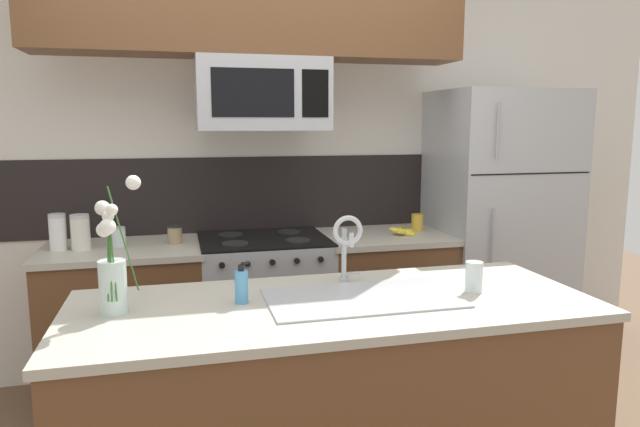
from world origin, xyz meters
name	(u,v)px	position (x,y,z in m)	size (l,w,h in m)	color
rear_partition	(299,169)	(0.30, 1.28, 1.30)	(5.20, 0.10, 2.60)	silver
splash_band	(255,194)	(0.00, 1.22, 1.15)	(3.25, 0.01, 0.48)	black
back_counter_left	(126,324)	(-0.81, 0.90, 0.46)	(0.89, 0.65, 0.91)	brown
back_counter_right	(383,303)	(0.77, 0.90, 0.46)	(0.81, 0.65, 0.91)	brown
stove_range	(265,311)	(0.00, 0.90, 0.46)	(0.76, 0.64, 0.93)	#A8AAAF
microwave	(262,95)	(0.00, 0.88, 1.76)	(0.74, 0.40, 0.40)	#A8AAAF
upper_cabinet_band	(254,2)	(-0.04, 0.85, 2.27)	(2.39, 0.34, 0.60)	brown
refrigerator	(496,228)	(1.57, 0.92, 0.91)	(0.84, 0.74, 1.81)	#A8AAAF
storage_jar_tall	(58,232)	(-1.14, 0.90, 1.01)	(0.09, 0.09, 0.20)	silver
storage_jar_medium	(80,232)	(-1.02, 0.88, 1.01)	(0.10, 0.10, 0.20)	silver
storage_jar_short	(118,237)	(-0.83, 0.92, 0.96)	(0.08, 0.08, 0.11)	silver
storage_jar_squat	(175,235)	(-0.51, 0.93, 0.96)	(0.08, 0.08, 0.11)	#997F5B
banana_bunch	(404,231)	(0.88, 0.84, 0.93)	(0.19, 0.12, 0.08)	yellow
coffee_tin	(417,222)	(1.02, 0.95, 0.97)	(0.08, 0.08, 0.11)	gold
island_counter	(334,408)	(0.09, -0.35, 0.46)	(2.06, 0.81, 0.91)	brown
kitchen_sink	(362,315)	(0.21, -0.35, 0.84)	(0.76, 0.43, 0.16)	#ADAFB5
sink_faucet	(347,240)	(0.21, -0.14, 1.11)	(0.14, 0.14, 0.31)	#B7BABF
dish_soap_bottle	(241,286)	(-0.26, -0.29, 0.98)	(0.06, 0.05, 0.16)	#4C93C6
drinking_glass	(474,277)	(0.68, -0.38, 0.97)	(0.07, 0.07, 0.13)	silver
flower_vase	(113,272)	(-0.73, -0.30, 1.07)	(0.16, 0.18, 0.50)	silver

